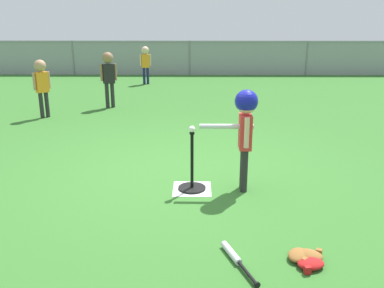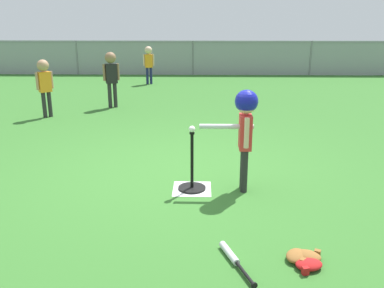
# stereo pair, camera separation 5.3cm
# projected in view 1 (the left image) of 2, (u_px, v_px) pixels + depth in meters

# --- Properties ---
(ground_plane) EXTENTS (60.00, 60.00, 0.00)m
(ground_plane) POSITION_uv_depth(u_px,v_px,m) (177.00, 172.00, 5.29)
(ground_plane) COLOR #336B28
(home_plate) EXTENTS (0.44, 0.44, 0.01)m
(home_plate) POSITION_uv_depth(u_px,v_px,m) (192.00, 189.00, 4.77)
(home_plate) COLOR white
(home_plate) RESTS_ON ground_plane
(batting_tee) EXTENTS (0.32, 0.32, 0.69)m
(batting_tee) POSITION_uv_depth(u_px,v_px,m) (192.00, 180.00, 4.74)
(batting_tee) COLOR black
(batting_tee) RESTS_ON ground_plane
(baseball_on_tee) EXTENTS (0.07, 0.07, 0.07)m
(baseball_on_tee) POSITION_uv_depth(u_px,v_px,m) (192.00, 129.00, 4.56)
(baseball_on_tee) COLOR white
(baseball_on_tee) RESTS_ON batting_tee
(batter_child) EXTENTS (0.64, 0.33, 1.17)m
(batter_child) POSITION_uv_depth(u_px,v_px,m) (245.00, 120.00, 4.51)
(batter_child) COLOR #262626
(batter_child) RESTS_ON ground_plane
(fielder_near_left) EXTENTS (0.32, 0.22, 1.10)m
(fielder_near_left) POSITION_uv_depth(u_px,v_px,m) (145.00, 60.00, 12.01)
(fielder_near_left) COLOR #191E4C
(fielder_near_left) RESTS_ON ground_plane
(fielder_deep_center) EXTENTS (0.27, 0.25, 1.14)m
(fielder_deep_center) POSITION_uv_depth(u_px,v_px,m) (42.00, 81.00, 7.96)
(fielder_deep_center) COLOR #262626
(fielder_deep_center) RESTS_ON ground_plane
(fielder_deep_left) EXTENTS (0.33, 0.24, 1.20)m
(fielder_deep_left) POSITION_uv_depth(u_px,v_px,m) (108.00, 72.00, 8.84)
(fielder_deep_left) COLOR #262626
(fielder_deep_left) RESTS_ON ground_plane
(spare_bat_silver) EXTENTS (0.26, 0.60, 0.06)m
(spare_bat_silver) POSITION_uv_depth(u_px,v_px,m) (235.00, 257.00, 3.37)
(spare_bat_silver) COLOR silver
(spare_bat_silver) RESTS_ON ground_plane
(glove_by_plate) EXTENTS (0.25, 0.27, 0.07)m
(glove_by_plate) POSITION_uv_depth(u_px,v_px,m) (298.00, 255.00, 3.38)
(glove_by_plate) COLOR brown
(glove_by_plate) RESTS_ON ground_plane
(glove_near_bats) EXTENTS (0.25, 0.21, 0.07)m
(glove_near_bats) POSITION_uv_depth(u_px,v_px,m) (311.00, 264.00, 3.26)
(glove_near_bats) COLOR #B21919
(glove_near_bats) RESTS_ON ground_plane
(glove_tossed_aside) EXTENTS (0.27, 0.24, 0.07)m
(glove_tossed_aside) POSITION_uv_depth(u_px,v_px,m) (310.00, 255.00, 3.39)
(glove_tossed_aside) COLOR brown
(glove_tossed_aside) RESTS_ON ground_plane
(outfield_fence) EXTENTS (16.06, 0.06, 1.15)m
(outfield_fence) POSITION_uv_depth(u_px,v_px,m) (190.00, 57.00, 14.01)
(outfield_fence) COLOR slate
(outfield_fence) RESTS_ON ground_plane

